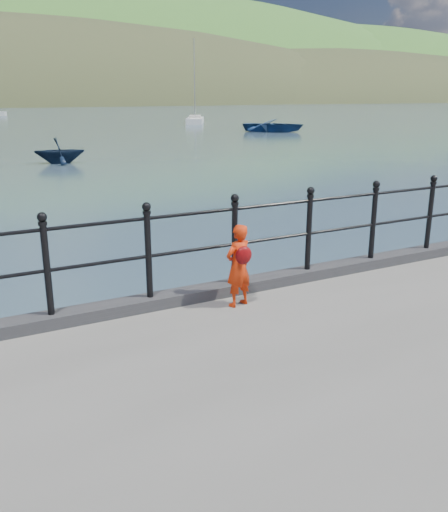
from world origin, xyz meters
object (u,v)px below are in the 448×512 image
launch_blue (274,125)px  sailboat_far (195,121)px  launch_navy (59,151)px  child (239,265)px  railing (193,239)px

launch_blue → sailboat_far: bearing=47.9°
launch_blue → launch_navy: launch_navy is taller
child → launch_navy: bearing=-110.7°
sailboat_far → child: bearing=-177.0°
launch_blue → sailboat_far: 17.76m
launch_blue → sailboat_far: (-0.23, 17.76, -0.27)m
railing → launch_navy: railing is taller
railing → child: railing is taller
railing → child: 0.67m
railing → launch_blue: (26.75, 39.66, -1.21)m
child → launch_blue: (26.33, 40.10, -0.92)m
launch_blue → launch_navy: (-23.66, -15.80, 0.06)m
launch_blue → child: bearing=-166.2°
launch_navy → sailboat_far: sailboat_far is taller
launch_navy → sailboat_far: (23.43, 33.56, -0.33)m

